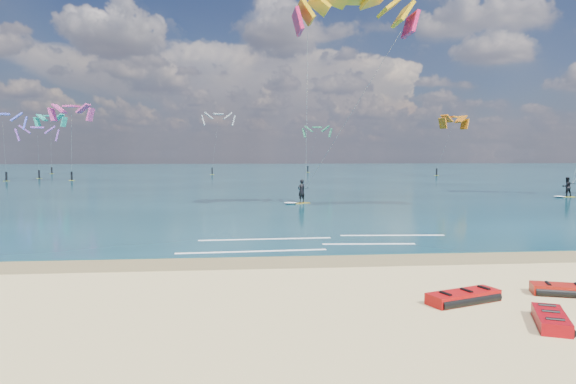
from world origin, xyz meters
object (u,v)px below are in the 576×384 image
object	(u,v)px
packed_kite_mid	(573,295)
packed_kite_right	(551,325)
kitesurfer_main	(327,96)
packed_kite_left	(463,302)

from	to	relation	value
packed_kite_mid	packed_kite_right	size ratio (longest dim) A/B	1.24
packed_kite_right	kitesurfer_main	world-z (taller)	kitesurfer_main
packed_kite_left	packed_kite_mid	distance (m)	3.53
packed_kite_mid	kitesurfer_main	bearing A→B (deg)	116.09
packed_kite_left	kitesurfer_main	size ratio (longest dim) A/B	0.14
packed_kite_mid	kitesurfer_main	xyz separation A→B (m)	(-3.05, 24.68, 8.52)
packed_kite_mid	packed_kite_right	bearing A→B (deg)	-113.63
packed_kite_mid	kitesurfer_main	distance (m)	26.29
packed_kite_right	kitesurfer_main	size ratio (longest dim) A/B	0.12
packed_kite_left	packed_kite_right	xyz separation A→B (m)	(1.27, -2.06, 0.00)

